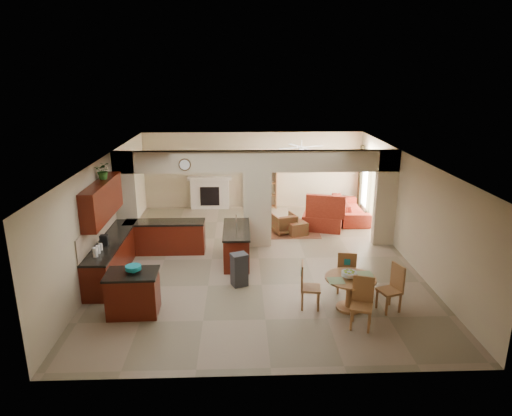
{
  "coord_description": "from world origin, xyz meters",
  "views": [
    {
      "loc": [
        -0.5,
        -11.52,
        4.91
      ],
      "look_at": [
        -0.06,
        0.3,
        1.35
      ],
      "focal_mm": 32.0,
      "sensor_mm": 36.0,
      "label": 1
    }
  ],
  "objects_px": {
    "dining_table": "(350,288)",
    "armchair": "(284,223)",
    "kitchen_island": "(133,293)",
    "sofa": "(350,209)"
  },
  "relations": [
    {
      "from": "kitchen_island",
      "to": "dining_table",
      "type": "distance_m",
      "value": 4.57
    },
    {
      "from": "dining_table",
      "to": "armchair",
      "type": "distance_m",
      "value": 4.95
    },
    {
      "from": "kitchen_island",
      "to": "sofa",
      "type": "xyz_separation_m",
      "value": [
        6.05,
        6.28,
        -0.12
      ]
    },
    {
      "from": "sofa",
      "to": "armchair",
      "type": "height_order",
      "value": "sofa"
    },
    {
      "from": "kitchen_island",
      "to": "sofa",
      "type": "bearing_deg",
      "value": 44.42
    },
    {
      "from": "sofa",
      "to": "kitchen_island",
      "type": "bearing_deg",
      "value": 136.74
    },
    {
      "from": "kitchen_island",
      "to": "armchair",
      "type": "height_order",
      "value": "kitchen_island"
    },
    {
      "from": "kitchen_island",
      "to": "dining_table",
      "type": "bearing_deg",
      "value": -1.42
    },
    {
      "from": "sofa",
      "to": "armchair",
      "type": "relative_size",
      "value": 3.4
    },
    {
      "from": "kitchen_island",
      "to": "sofa",
      "type": "distance_m",
      "value": 8.72
    }
  ]
}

